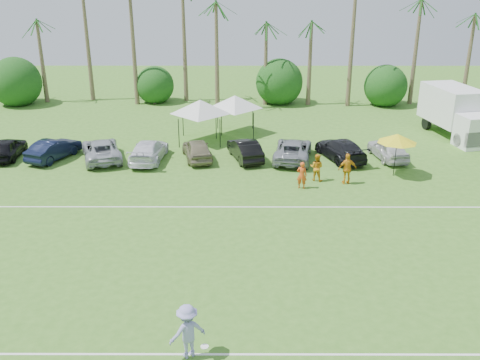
{
  "coord_description": "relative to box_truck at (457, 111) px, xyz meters",
  "views": [
    {
      "loc": [
        2.35,
        -12.58,
        12.1
      ],
      "look_at": [
        2.3,
        13.98,
        1.6
      ],
      "focal_mm": 40.0,
      "sensor_mm": 36.0,
      "label": 1
    }
  ],
  "objects": [
    {
      "name": "bush_tree_1",
      "position": [
        -24.89,
        11.65,
        -0.17
      ],
      "size": [
        4.0,
        4.0,
        4.0
      ],
      "color": "brown",
      "rests_on": "ground"
    },
    {
      "name": "canopy_tent_left",
      "position": [
        -19.55,
        -1.37,
        1.21
      ],
      "size": [
        4.58,
        4.58,
        3.71
      ],
      "color": "black",
      "rests_on": "ground"
    },
    {
      "name": "palm_tree_2",
      "position": [
        -30.89,
        10.65,
        7.24
      ],
      "size": [
        2.4,
        2.4,
        10.9
      ],
      "color": "brown",
      "rests_on": "ground"
    },
    {
      "name": "sideline_player_a",
      "position": [
        -12.96,
        -10.61,
        -1.15
      ],
      "size": [
        0.67,
        0.51,
        1.65
      ],
      "primitive_type": "imported",
      "rotation": [
        0.0,
        0.0,
        2.92
      ],
      "color": "#D94D18",
      "rests_on": "ground"
    },
    {
      "name": "parked_car_0",
      "position": [
        -32.54,
        -5.2,
        -1.27
      ],
      "size": [
        1.88,
        4.21,
        1.41
      ],
      "primitive_type": "imported",
      "rotation": [
        0.0,
        0.0,
        3.19
      ],
      "color": "black",
      "rests_on": "ground"
    },
    {
      "name": "parked_car_5",
      "position": [
        -16.27,
        -5.44,
        -1.27
      ],
      "size": [
        2.61,
        4.52,
        1.41
      ],
      "primitive_type": "imported",
      "rotation": [
        0.0,
        0.0,
        3.42
      ],
      "color": "black",
      "rests_on": "ground"
    },
    {
      "name": "parked_car_3",
      "position": [
        -22.78,
        -5.71,
        -1.27
      ],
      "size": [
        2.33,
        4.99,
        1.41
      ],
      "primitive_type": "imported",
      "rotation": [
        0.0,
        0.0,
        3.07
      ],
      "color": "white",
      "rests_on": "ground"
    },
    {
      "name": "palm_tree_9",
      "position": [
        -0.89,
        10.65,
        6.38
      ],
      "size": [
        2.4,
        2.4,
        9.9
      ],
      "color": "brown",
      "rests_on": "ground"
    },
    {
      "name": "bush_tree_0",
      "position": [
        -37.89,
        11.65,
        -0.17
      ],
      "size": [
        4.0,
        4.0,
        4.0
      ],
      "color": "brown",
      "rests_on": "ground"
    },
    {
      "name": "parked_car_1",
      "position": [
        -29.28,
        -5.4,
        -1.27
      ],
      "size": [
        2.99,
        4.52,
        1.41
      ],
      "primitive_type": "imported",
      "rotation": [
        0.0,
        0.0,
        2.76
      ],
      "color": "black",
      "rests_on": "ground"
    },
    {
      "name": "palm_tree_1",
      "position": [
        -35.89,
        10.65,
        6.38
      ],
      "size": [
        2.4,
        2.4,
        9.9
      ],
      "color": "brown",
      "rests_on": "ground"
    },
    {
      "name": "parked_car_2",
      "position": [
        -26.03,
        -5.52,
        -1.27
      ],
      "size": [
        3.87,
        5.55,
        1.41
      ],
      "primitive_type": "imported",
      "rotation": [
        0.0,
        0.0,
        3.47
      ],
      "color": "#A0A5AB",
      "rests_on": "ground"
    },
    {
      "name": "parked_car_7",
      "position": [
        -9.77,
        -5.36,
        -1.27
      ],
      "size": [
        3.39,
        5.23,
        1.41
      ],
      "primitive_type": "imported",
      "rotation": [
        0.0,
        0.0,
        3.46
      ],
      "color": "black",
      "rests_on": "ground"
    },
    {
      "name": "palm_tree_6",
      "position": [
        -14.89,
        10.65,
        7.24
      ],
      "size": [
        2.4,
        2.4,
        10.9
      ],
      "color": "brown",
      "rests_on": "ground"
    },
    {
      "name": "palm_tree_8",
      "position": [
        -5.89,
        10.65,
        5.51
      ],
      "size": [
        2.4,
        2.4,
        8.9
      ],
      "color": "brown",
      "rests_on": "ground"
    },
    {
      "name": "frisbee_player",
      "position": [
        -18.29,
        -25.39,
        -0.99
      ],
      "size": [
        1.46,
        1.23,
        1.96
      ],
      "rotation": [
        0.0,
        0.0,
        3.63
      ],
      "color": "#908ECA",
      "rests_on": "ground"
    },
    {
      "name": "palm_tree_10",
      "position": [
        4.11,
        10.65,
        7.24
      ],
      "size": [
        2.4,
        2.4,
        10.9
      ],
      "color": "brown",
      "rests_on": "ground"
    },
    {
      "name": "canopy_tent_right",
      "position": [
        -17.01,
        0.73,
        1.07
      ],
      "size": [
        4.38,
        4.38,
        3.55
      ],
      "color": "black",
      "rests_on": "ground"
    },
    {
      "name": "palm_tree_4",
      "position": [
        -22.89,
        10.65,
        5.51
      ],
      "size": [
        2.4,
        2.4,
        8.9
      ],
      "color": "brown",
      "rests_on": "ground"
    },
    {
      "name": "palm_tree_5",
      "position": [
        -18.89,
        10.65,
        6.38
      ],
      "size": [
        2.4,
        2.4,
        9.9
      ],
      "color": "brown",
      "rests_on": "ground"
    },
    {
      "name": "box_truck",
      "position": [
        0.0,
        0.0,
        0.0
      ],
      "size": [
        3.99,
        7.53,
        3.69
      ],
      "rotation": [
        0.0,
        0.0,
        0.19
      ],
      "color": "white",
      "rests_on": "ground"
    },
    {
      "name": "sideline_player_b",
      "position": [
        -11.93,
        -9.36,
        -1.12
      ],
      "size": [
        1.01,
        0.92,
        1.7
      ],
      "primitive_type": "imported",
      "rotation": [
        0.0,
        0.0,
        2.73
      ],
      "color": "orange",
      "rests_on": "ground"
    },
    {
      "name": "parked_car_4",
      "position": [
        -19.53,
        -5.43,
        -1.27
      ],
      "size": [
        2.58,
        4.41,
        1.41
      ],
      "primitive_type": "imported",
      "rotation": [
        0.0,
        0.0,
        3.38
      ],
      "color": "#837A5B",
      "rests_on": "ground"
    },
    {
      "name": "sideline_player_c",
      "position": [
        -10.16,
        -9.89,
        -1.02
      ],
      "size": [
        1.17,
        0.61,
        1.91
      ],
      "primitive_type": "imported",
      "rotation": [
        0.0,
        0.0,
        3.27
      ],
      "color": "orange",
      "rests_on": "ground"
    },
    {
      "name": "parked_car_8",
      "position": [
        -6.52,
        -5.31,
        -1.27
      ],
      "size": [
        2.29,
        4.34,
        1.41
      ],
      "primitive_type": "imported",
      "rotation": [
        0.0,
        0.0,
        3.3
      ],
      "color": "silver",
      "rests_on": "ground"
    },
    {
      "name": "bush_tree_3",
      "position": [
        -2.89,
        11.65,
        -0.17
      ],
      "size": [
        4.0,
        4.0,
        4.0
      ],
      "color": "brown",
      "rests_on": "ground"
    },
    {
      "name": "parked_car_6",
      "position": [
        -13.02,
        -5.51,
        -1.27
      ],
      "size": [
        3.15,
        5.39,
        1.41
      ],
      "primitive_type": "imported",
      "rotation": [
        0.0,
        0.0,
        2.97
      ],
      "color": "gray",
      "rests_on": "ground"
    },
    {
      "name": "bush_tree_2",
      "position": [
        -12.89,
        11.65,
        -0.17
      ],
      "size": [
        4.0,
        4.0,
        4.0
      ],
      "color": "brown",
      "rests_on": "ground"
    },
    {
      "name": "market_umbrella",
      "position": [
        -6.94,
        -8.52,
        0.48
      ],
      "size": [
        2.45,
        2.45,
        2.73
      ],
      "color": "black",
      "rests_on": "ground"
    },
    {
      "name": "field_lines",
      "position": [
        -18.89,
        -19.35,
        -1.97
      ],
      "size": [
        80.0,
        12.1,
        0.01
      ],
      "color": "white",
      "rests_on": "ground"
    }
  ]
}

